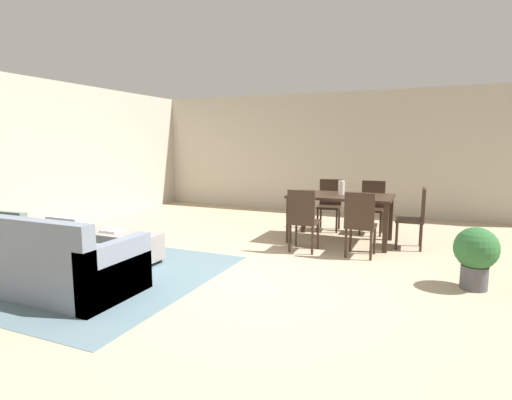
{
  "coord_description": "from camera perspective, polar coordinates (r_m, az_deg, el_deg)",
  "views": [
    {
      "loc": [
        1.85,
        -4.11,
        1.59
      ],
      "look_at": [
        -0.3,
        0.89,
        0.81
      ],
      "focal_mm": 28.22,
      "sensor_mm": 36.0,
      "label": 1
    }
  ],
  "objects": [
    {
      "name": "ground_plane",
      "position": [
        4.78,
        -0.95,
        -11.26
      ],
      "size": [
        10.8,
        10.8,
        0.0
      ],
      "primitive_type": "plane",
      "color": "tan"
    },
    {
      "name": "dining_chair_far_left",
      "position": [
        7.47,
        10.39,
        -0.21
      ],
      "size": [
        0.43,
        0.43,
        0.92
      ],
      "color": "#332319",
      "rests_on": "ground_plane"
    },
    {
      "name": "dining_chair_head_east",
      "position": [
        6.48,
        21.7,
        -1.93
      ],
      "size": [
        0.42,
        0.42,
        0.92
      ],
      "color": "#332319",
      "rests_on": "ground_plane"
    },
    {
      "name": "dining_table",
      "position": [
        6.57,
        11.95,
        -0.08
      ],
      "size": [
        1.59,
        0.94,
        0.76
      ],
      "color": "#332319",
      "rests_on": "ground_plane"
    },
    {
      "name": "wall_left",
      "position": [
        7.85,
        -30.88,
        5.26
      ],
      "size": [
        0.12,
        11.0,
        2.7
      ],
      "primitive_type": "cube",
      "color": "#BCB2A0",
      "rests_on": "ground_plane"
    },
    {
      "name": "ottoman_table",
      "position": [
        5.69,
        -18.88,
        -6.08
      ],
      "size": [
        1.16,
        0.46,
        0.4
      ],
      "color": "gray",
      "rests_on": "ground_plane"
    },
    {
      "name": "potted_plant",
      "position": [
        5.0,
        28.72,
        -6.64
      ],
      "size": [
        0.46,
        0.46,
        0.69
      ],
      "color": "#4C4C51",
      "rests_on": "ground_plane"
    },
    {
      "name": "vase_centerpiece",
      "position": [
        6.57,
        12.01,
        1.71
      ],
      "size": [
        0.1,
        0.1,
        0.22
      ],
      "primitive_type": "cylinder",
      "color": "silver",
      "rests_on": "dining_table"
    },
    {
      "name": "area_rug",
      "position": [
        5.41,
        -22.78,
        -9.54
      ],
      "size": [
        3.0,
        2.8,
        0.01
      ],
      "primitive_type": "cube",
      "color": "slate",
      "rests_on": "ground_plane"
    },
    {
      "name": "dining_chair_near_right",
      "position": [
        5.73,
        14.54,
        -2.87
      ],
      "size": [
        0.41,
        0.41,
        0.92
      ],
      "color": "#332319",
      "rests_on": "ground_plane"
    },
    {
      "name": "dining_chair_near_left",
      "position": [
        5.86,
        6.64,
        -2.41
      ],
      "size": [
        0.41,
        0.41,
        0.92
      ],
      "color": "#332319",
      "rests_on": "ground_plane"
    },
    {
      "name": "couch",
      "position": [
        4.99,
        -28.03,
        -7.92
      ],
      "size": [
        2.1,
        0.94,
        0.86
      ],
      "color": "slate",
      "rests_on": "ground_plane"
    },
    {
      "name": "wall_back",
      "position": [
        9.3,
        11.87,
        6.51
      ],
      "size": [
        9.0,
        0.12,
        2.7
      ],
      "primitive_type": "cube",
      "color": "#BCB2A0",
      "rests_on": "ground_plane"
    },
    {
      "name": "book_on_ottoman",
      "position": [
        5.72,
        -19.71,
        -4.12
      ],
      "size": [
        0.26,
        0.2,
        0.03
      ],
      "primitive_type": "cube",
      "rotation": [
        0.0,
        0.0,
        0.01
      ],
      "color": "silver",
      "rests_on": "ottoman_table"
    },
    {
      "name": "dining_chair_far_right",
      "position": [
        7.35,
        16.17,
        -0.54
      ],
      "size": [
        0.41,
        0.41,
        0.92
      ],
      "color": "#332319",
      "rests_on": "ground_plane"
    }
  ]
}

